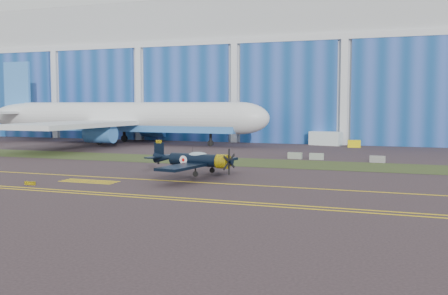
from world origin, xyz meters
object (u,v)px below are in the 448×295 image
(shipping_container, at_px, (326,138))
(tug, at_px, (354,144))
(warbird, at_px, (195,160))
(jetliner, at_px, (124,85))

(shipping_container, relative_size, tug, 2.66)
(tug, bearing_deg, shipping_container, 140.47)
(warbird, distance_m, tug, 47.88)
(shipping_container, xyz_separation_m, tug, (5.66, -3.40, -0.64))
(shipping_container, distance_m, tug, 6.63)
(warbird, xyz_separation_m, tug, (11.50, 46.46, -1.28))
(warbird, height_order, tug, warbird)
(jetliner, bearing_deg, warbird, -50.61)
(shipping_container, bearing_deg, tug, -18.05)
(shipping_container, bearing_deg, warbird, -83.73)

